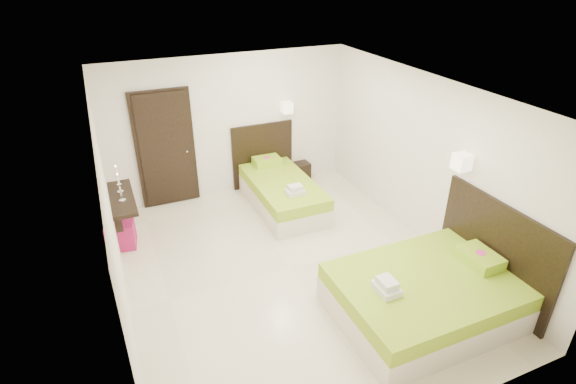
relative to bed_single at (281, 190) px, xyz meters
name	(u,v)px	position (x,y,z in m)	size (l,w,h in m)	color
floor	(290,268)	(-0.61, -1.81, -0.30)	(5.50, 5.50, 0.00)	beige
bed_single	(281,190)	(0.00, 0.00, 0.00)	(1.22, 2.03, 1.68)	beige
bed_double	(429,293)	(0.62, -3.35, 0.01)	(2.18, 1.85, 1.80)	beige
nightstand	(298,171)	(0.73, 0.85, -0.12)	(0.42, 0.37, 0.37)	black
ottoman	(121,234)	(-2.81, -0.22, -0.09)	(0.42, 0.42, 0.42)	#9B1450
door	(166,150)	(-1.81, 0.88, 0.75)	(1.02, 0.15, 2.14)	black
console_shelf	(121,199)	(-2.70, -0.21, 0.51)	(0.35, 1.20, 0.78)	black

